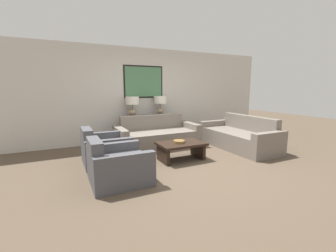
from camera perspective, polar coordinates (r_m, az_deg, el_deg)
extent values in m
plane|color=brown|center=(4.64, 4.81, -9.66)|extent=(20.00, 20.00, 0.00)
cube|color=beige|center=(6.69, -6.31, 7.85)|extent=(8.34, 0.10, 2.65)
cube|color=black|center=(6.63, -6.21, 11.08)|extent=(1.18, 0.01, 0.92)
cube|color=#4C7F56|center=(6.63, -6.19, 11.08)|extent=(1.10, 0.02, 0.84)
cube|color=black|center=(6.52, -5.33, -0.62)|extent=(1.41, 0.40, 0.74)
cylinder|color=tan|center=(6.33, -8.95, 2.50)|extent=(0.16, 0.16, 0.02)
sphere|color=tan|center=(6.32, -8.97, 3.45)|extent=(0.19, 0.19, 0.19)
cylinder|color=#8C7A51|center=(6.31, -9.01, 4.88)|extent=(0.02, 0.02, 0.13)
cylinder|color=white|center=(6.29, -9.05, 6.42)|extent=(0.37, 0.37, 0.21)
cylinder|color=tan|center=(6.63, -1.97, 2.93)|extent=(0.16, 0.16, 0.02)
sphere|color=tan|center=(6.61, -1.97, 3.84)|extent=(0.19, 0.19, 0.19)
cylinder|color=#8C7A51|center=(6.60, -1.98, 5.20)|extent=(0.02, 0.02, 0.13)
cylinder|color=white|center=(6.59, -1.99, 6.67)|extent=(0.37, 0.37, 0.21)
cube|color=slate|center=(5.77, -2.27, -3.52)|extent=(1.76, 0.77, 0.43)
cube|color=slate|center=(6.16, -4.05, -0.88)|extent=(1.76, 0.18, 0.81)
cube|color=slate|center=(5.54, -11.90, -3.50)|extent=(0.18, 0.95, 0.58)
cube|color=slate|center=(6.28, 5.52, -1.77)|extent=(0.18, 0.95, 0.58)
cube|color=slate|center=(6.01, 16.62, -3.39)|extent=(0.77, 1.76, 0.43)
cube|color=slate|center=(6.30, 19.89, -1.21)|extent=(0.18, 1.76, 0.81)
cube|color=slate|center=(6.78, 11.70, -1.07)|extent=(0.95, 0.18, 0.58)
cube|color=slate|center=(5.42, 24.32, -4.46)|extent=(0.95, 0.18, 0.58)
cube|color=black|center=(4.82, 3.37, -4.50)|extent=(0.98, 0.64, 0.05)
cube|color=black|center=(4.68, -1.26, -7.32)|extent=(0.07, 0.51, 0.33)
cube|color=black|center=(5.08, 7.58, -6.02)|extent=(0.07, 0.51, 0.33)
cylinder|color=olive|center=(4.78, 2.83, -3.97)|extent=(0.25, 0.25, 0.05)
cube|color=#4C4C51|center=(4.88, -14.22, -6.44)|extent=(0.75, 0.64, 0.41)
cube|color=#4C4C51|center=(4.77, -19.78, -4.99)|extent=(0.18, 0.64, 0.75)
cube|color=#4C4C51|center=(4.47, -14.36, -6.87)|extent=(0.93, 0.14, 0.57)
cube|color=#4C4C51|center=(5.22, -16.12, -4.57)|extent=(0.93, 0.14, 0.57)
cube|color=#4C4C51|center=(3.88, -10.89, -10.54)|extent=(0.75, 0.64, 0.41)
cube|color=#4C4C51|center=(3.74, -17.92, -8.88)|extent=(0.18, 0.64, 0.75)
cube|color=#4C4C51|center=(3.48, -10.67, -11.57)|extent=(0.93, 0.14, 0.57)
cube|color=#4C4C51|center=(4.20, -13.54, -7.92)|extent=(0.93, 0.14, 0.57)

